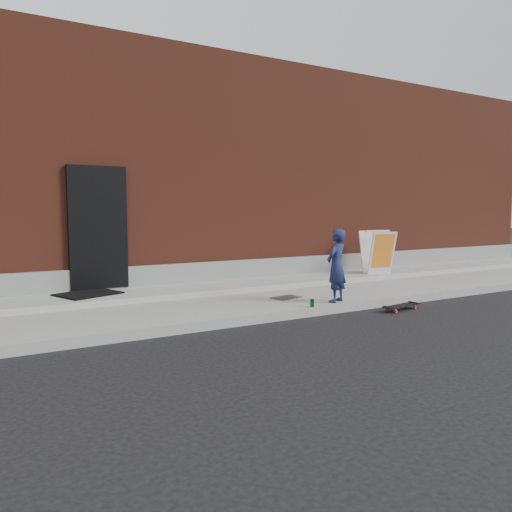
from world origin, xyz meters
TOP-DOWN VIEW (x-y plane):
  - ground at (0.00, 0.00)m, footprint 80.00×80.00m
  - sidewalk at (0.00, 1.50)m, footprint 20.00×3.00m
  - apron at (0.00, 2.40)m, footprint 20.00×1.20m
  - building at (-0.00, 6.99)m, footprint 20.00×8.10m
  - child at (0.74, 0.20)m, footprint 0.54×0.46m
  - skateboard at (1.72, -0.36)m, footprint 0.82×0.31m
  - pizza_sign at (3.55, 2.12)m, footprint 0.76×0.84m
  - soda_can at (0.11, 0.05)m, footprint 0.07×0.07m
  - doormat at (-2.90, 2.53)m, footprint 1.18×1.08m
  - utility_plate at (0.21, 0.96)m, footprint 0.57×0.43m

SIDE VIEW (x-z plane):
  - ground at x=0.00m, z-range 0.00..0.00m
  - skateboard at x=1.72m, z-range 0.03..0.12m
  - sidewalk at x=0.00m, z-range 0.00..0.15m
  - utility_plate at x=0.21m, z-range 0.15..0.17m
  - apron at x=0.00m, z-range 0.15..0.25m
  - soda_can at x=0.11m, z-range 0.15..0.28m
  - doormat at x=-2.90m, z-range 0.25..0.28m
  - pizza_sign at x=3.55m, z-range 0.25..1.26m
  - child at x=0.74m, z-range 0.15..1.40m
  - building at x=0.00m, z-range 0.00..5.00m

